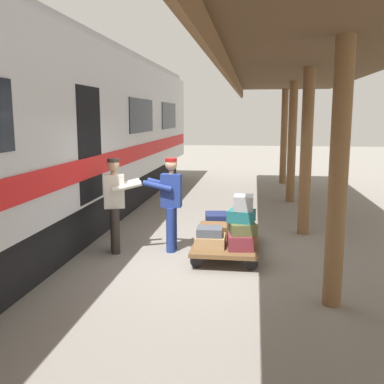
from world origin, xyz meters
name	(u,v)px	position (x,y,z in m)	size (l,w,h in m)	color
ground_plane	(205,256)	(0.00, 0.00, 0.00)	(60.00, 60.00, 0.00)	gray
platform_canopy	(319,62)	(-1.80, 0.00, 3.29)	(3.20, 18.85, 3.56)	brown
train_car	(10,137)	(3.55, 0.00, 2.06)	(3.02, 20.98, 4.00)	#B7BABF
luggage_cart	(227,239)	(-0.37, -0.26, 0.24)	(1.10, 2.18, 0.29)	brown
suitcase_black_hardshell	(242,223)	(-0.61, -0.86, 0.41)	(0.39, 0.51, 0.24)	black
suitcase_tan_vintage	(210,241)	(-0.12, 0.34, 0.38)	(0.49, 0.48, 0.18)	tan
suitcase_brown_leather	(214,230)	(-0.12, -0.26, 0.40)	(0.52, 0.48, 0.23)	brown
suitcase_orange_carryall	(241,231)	(-0.61, -0.26, 0.41)	(0.38, 0.59, 0.24)	#CC6B23
suitcase_burgundy_valise	(240,240)	(-0.61, 0.34, 0.41)	(0.41, 0.59, 0.24)	maroon
suitcase_navy_fabric	(216,221)	(-0.12, -0.86, 0.44)	(0.41, 0.52, 0.30)	navy
suitcase_olive_duffel	(242,228)	(-0.64, 0.30, 0.62)	(0.42, 0.51, 0.18)	brown
suitcase_teal_softside	(241,216)	(-0.62, 0.27, 0.81)	(0.41, 0.37, 0.20)	#1E666B
suitcase_slate_roller	(209,232)	(-0.10, 0.35, 0.54)	(0.42, 0.38, 0.14)	#4C515B
suitcase_gray_aluminum	(244,203)	(-0.66, 0.25, 1.03)	(0.32, 0.39, 0.24)	#9EA0A5
porter_in_overalls	(170,201)	(0.67, -0.25, 0.93)	(0.67, 0.43, 1.70)	navy
porter_by_door	(115,202)	(1.63, -0.03, 0.93)	(0.73, 0.58, 1.70)	#332D28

